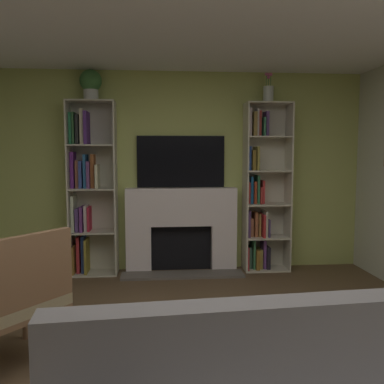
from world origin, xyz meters
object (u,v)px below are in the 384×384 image
bookshelf_right (261,193)px  coffee_table (252,355)px  bookshelf_left (88,189)px  potted_plant (91,83)px  fireplace (181,227)px  vase_with_flowers (268,93)px  armchair (15,298)px  tv (181,162)px

bookshelf_right → coffee_table: bearing=-105.1°
bookshelf_left → potted_plant: 1.28m
fireplace → vase_with_flowers: 2.03m
bookshelf_left → armchair: (-0.14, -2.32, -0.57)m
potted_plant → vase_with_flowers: (2.20, 0.00, -0.09)m
fireplace → tv: tv is taller
vase_with_flowers → armchair: size_ratio=0.38×
fireplace → vase_with_flowers: vase_with_flowers is taller
tv → potted_plant: 1.46m
fireplace → potted_plant: potted_plant is taller
bookshelf_right → coffee_table: bookshelf_right is taller
potted_plant → coffee_table: potted_plant is taller
fireplace → bookshelf_right: size_ratio=0.70×
bookshelf_left → coffee_table: size_ratio=2.96×
armchair → coffee_table: (1.52, -0.71, -0.12)m
tv → bookshelf_right: 1.11m
bookshelf_right → vase_with_flowers: 1.27m
bookshelf_right → coffee_table: size_ratio=2.96×
tv → coffee_table: (0.22, -3.12, -1.03)m
tv → bookshelf_left: size_ratio=0.52×
tv → potted_plant: size_ratio=2.99×
tv → bookshelf_left: bearing=-175.4°
tv → bookshelf_left: bookshelf_left is taller
fireplace → tv: size_ratio=1.35×
potted_plant → coffee_table: size_ratio=0.52×
tv → bookshelf_left: 1.22m
bookshelf_left → potted_plant: bearing=-20.5°
vase_with_flowers → coffee_table: vase_with_flowers is taller
tv → armchair: size_ratio=1.15×
bookshelf_left → potted_plant: size_ratio=5.74×
bookshelf_left → vase_with_flowers: (2.26, -0.03, 1.19)m
tv → bookshelf_right: (1.03, -0.09, -0.40)m
tv → potted_plant: potted_plant is taller
fireplace → bookshelf_right: 1.12m
armchair → potted_plant: bearing=84.9°
bookshelf_left → vase_with_flowers: bearing=-0.6°
potted_plant → armchair: 2.95m
vase_with_flowers → armchair: vase_with_flowers is taller
tv → bookshelf_right: bearing=-4.9°
bookshelf_left → armchair: size_ratio=2.21×
fireplace → vase_with_flowers: (1.10, -0.04, 1.70)m
bookshelf_right → vase_with_flowers: (0.06, -0.03, 1.26)m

